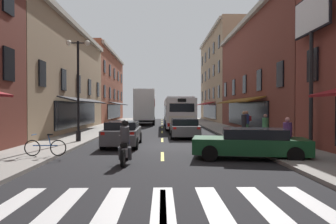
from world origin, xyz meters
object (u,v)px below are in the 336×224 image
(sedan_near, at_px, (123,133))
(street_lamp_twin, at_px, (78,86))
(pedestrian_mid, at_px, (287,135))
(transit_bus, at_px, (178,113))
(motorcycle_rider, at_px, (125,145))
(billboard_sign, at_px, (312,29))
(bicycle_near, at_px, (45,147))
(pedestrian_rear, at_px, (244,124))
(sedan_far, at_px, (148,117))
(pedestrian_near, at_px, (247,122))
(sedan_rear, at_px, (184,128))
(pedestrian_far, at_px, (265,127))
(box_truck, at_px, (145,107))
(sedan_mid, at_px, (250,143))

(sedan_near, height_order, street_lamp_twin, street_lamp_twin)
(street_lamp_twin, bearing_deg, pedestrian_mid, -26.68)
(transit_bus, distance_m, motorcycle_rider, 19.35)
(billboard_sign, distance_m, street_lamp_twin, 12.82)
(sedan_near, height_order, motorcycle_rider, motorcycle_rider)
(bicycle_near, distance_m, pedestrian_rear, 12.95)
(sedan_far, distance_m, bicycle_near, 33.29)
(motorcycle_rider, height_order, pedestrian_near, pedestrian_near)
(transit_bus, height_order, sedan_rear, transit_bus)
(pedestrian_near, xyz_separation_m, pedestrian_mid, (-0.75, -8.68, -0.13))
(billboard_sign, distance_m, pedestrian_far, 6.18)
(bicycle_near, height_order, pedestrian_rear, pedestrian_rear)
(billboard_sign, distance_m, sedan_near, 10.86)
(motorcycle_rider, relative_size, bicycle_near, 1.21)
(pedestrian_mid, relative_size, pedestrian_rear, 0.90)
(pedestrian_far, bearing_deg, bicycle_near, -28.11)
(pedestrian_mid, bearing_deg, pedestrian_rear, 134.92)
(pedestrian_far, xyz_separation_m, pedestrian_rear, (-0.62, 2.39, 0.08))
(pedestrian_far, height_order, street_lamp_twin, street_lamp_twin)
(billboard_sign, height_order, pedestrian_mid, billboard_sign)
(pedestrian_mid, bearing_deg, pedestrian_far, 127.27)
(transit_bus, distance_m, pedestrian_rear, 11.08)
(sedan_far, relative_size, pedestrian_mid, 2.90)
(motorcycle_rider, bearing_deg, box_truck, 91.57)
(billboard_sign, distance_m, pedestrian_rear, 7.89)
(transit_bus, xyz_separation_m, bicycle_near, (-6.38, -18.12, -1.12))
(billboard_sign, xyz_separation_m, pedestrian_far, (-0.89, 3.68, -4.89))
(sedan_near, distance_m, sedan_rear, 5.90)
(sedan_rear, xyz_separation_m, pedestrian_mid, (3.77, -8.53, 0.25))
(transit_bus, bearing_deg, pedestrian_near, -63.93)
(box_truck, xyz_separation_m, street_lamp_twin, (-2.84, -19.45, 1.25))
(street_lamp_twin, bearing_deg, sedan_rear, 27.26)
(sedan_far, xyz_separation_m, motorcycle_rider, (0.69, -34.15, -0.01))
(pedestrian_rear, bearing_deg, motorcycle_rider, -107.26)
(sedan_far, height_order, motorcycle_rider, motorcycle_rider)
(sedan_near, relative_size, bicycle_near, 2.55)
(transit_bus, bearing_deg, billboard_sign, -71.58)
(box_truck, xyz_separation_m, bicycle_near, (-2.67, -24.90, -1.66))
(box_truck, xyz_separation_m, pedestrian_rear, (7.67, -17.12, -1.13))
(billboard_sign, distance_m, sedan_mid, 6.46)
(pedestrian_rear, xyz_separation_m, street_lamp_twin, (-10.51, -2.34, 2.38))
(sedan_rear, relative_size, pedestrian_near, 2.51)
(billboard_sign, bearing_deg, sedan_mid, -152.57)
(sedan_mid, xyz_separation_m, sedan_rear, (-2.08, 8.87, 0.04))
(billboard_sign, bearing_deg, transit_bus, 108.42)
(transit_bus, xyz_separation_m, street_lamp_twin, (-6.55, -12.67, 1.80))
(motorcycle_rider, bearing_deg, sedan_rear, 73.14)
(pedestrian_mid, bearing_deg, street_lamp_twin, -160.11)
(sedan_far, bearing_deg, billboard_sign, -73.77)
(sedan_far, height_order, sedan_rear, sedan_far)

